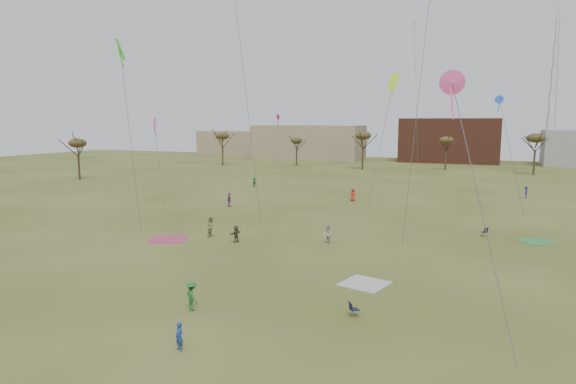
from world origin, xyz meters
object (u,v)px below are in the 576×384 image
at_px(flyer_near_right, 179,336).
at_px(camp_chair_center, 354,312).
at_px(flyer_near_center, 192,296).
at_px(camp_chair_right, 484,234).
at_px(radio_tower, 552,91).

relative_size(flyer_near_right, camp_chair_center, 1.66).
xyz_separation_m(flyer_near_center, flyer_near_right, (2.29, -4.65, -0.16)).
height_order(flyer_near_center, camp_chair_center, flyer_near_center).
height_order(flyer_near_center, flyer_near_right, flyer_near_center).
height_order(camp_chair_center, camp_chair_right, same).
distance_m(camp_chair_center, radio_tower, 126.07).
bearing_deg(radio_tower, camp_chair_center, -100.16).
distance_m(flyer_near_right, radio_tower, 134.47).
bearing_deg(flyer_near_center, camp_chair_right, -86.53).
xyz_separation_m(flyer_near_center, camp_chair_center, (9.13, 2.69, -0.62)).
xyz_separation_m(flyer_near_right, radio_tower, (28.83, 130.03, 18.49)).
bearing_deg(radio_tower, camp_chair_right, -98.76).
bearing_deg(flyer_near_right, camp_chair_right, 92.65).
distance_m(camp_chair_right, radio_tower, 101.52).
relative_size(camp_chair_right, radio_tower, 0.02).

